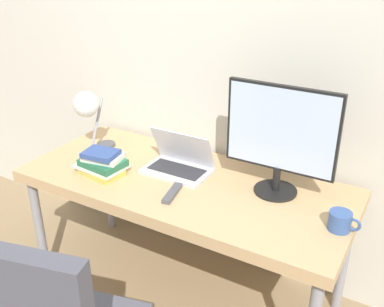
{
  "coord_description": "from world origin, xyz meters",
  "views": [
    {
      "loc": [
        1.02,
        -1.34,
        1.83
      ],
      "look_at": [
        0.06,
        0.33,
        0.91
      ],
      "focal_mm": 42.0,
      "sensor_mm": 36.0,
      "label": 1
    }
  ],
  "objects_px": {
    "laptop": "(179,163)",
    "book_stack": "(102,163)",
    "monitor": "(281,135)",
    "mug": "(340,221)",
    "desk_lamp": "(88,107)"
  },
  "relations": [
    {
      "from": "laptop",
      "to": "book_stack",
      "type": "distance_m",
      "value": 0.39
    },
    {
      "from": "monitor",
      "to": "laptop",
      "type": "bearing_deg",
      "value": -174.27
    },
    {
      "from": "book_stack",
      "to": "mug",
      "type": "bearing_deg",
      "value": 5.11
    },
    {
      "from": "laptop",
      "to": "desk_lamp",
      "type": "relative_size",
      "value": 0.93
    },
    {
      "from": "desk_lamp",
      "to": "book_stack",
      "type": "xyz_separation_m",
      "value": [
        0.21,
        -0.16,
        -0.22
      ]
    },
    {
      "from": "laptop",
      "to": "book_stack",
      "type": "height_order",
      "value": "laptop"
    },
    {
      "from": "desk_lamp",
      "to": "mug",
      "type": "distance_m",
      "value": 1.41
    },
    {
      "from": "monitor",
      "to": "book_stack",
      "type": "xyz_separation_m",
      "value": [
        -0.84,
        -0.27,
        -0.23
      ]
    },
    {
      "from": "desk_lamp",
      "to": "laptop",
      "type": "bearing_deg",
      "value": 6.83
    },
    {
      "from": "laptop",
      "to": "monitor",
      "type": "relative_size",
      "value": 0.65
    },
    {
      "from": "desk_lamp",
      "to": "book_stack",
      "type": "bearing_deg",
      "value": -36.78
    },
    {
      "from": "monitor",
      "to": "desk_lamp",
      "type": "xyz_separation_m",
      "value": [
        -1.05,
        -0.12,
        -0.02
      ]
    },
    {
      "from": "desk_lamp",
      "to": "monitor",
      "type": "bearing_deg",
      "value": 6.29
    },
    {
      "from": "desk_lamp",
      "to": "mug",
      "type": "bearing_deg",
      "value": -2.08
    },
    {
      "from": "desk_lamp",
      "to": "mug",
      "type": "height_order",
      "value": "desk_lamp"
    }
  ]
}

